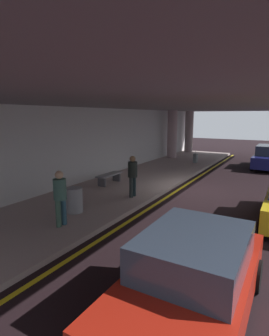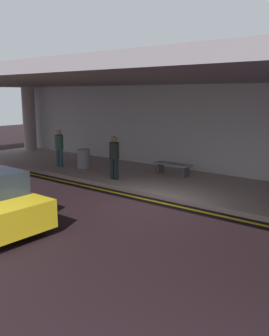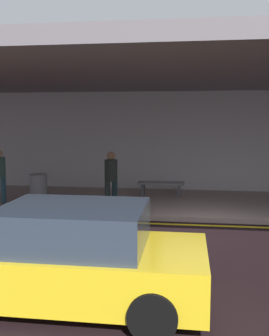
# 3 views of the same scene
# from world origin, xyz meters

# --- Properties ---
(ground_plane) EXTENTS (60.00, 60.00, 0.00)m
(ground_plane) POSITION_xyz_m (0.00, 0.00, 0.00)
(ground_plane) COLOR black
(sidewalk) EXTENTS (26.00, 4.20, 0.15)m
(sidewalk) POSITION_xyz_m (0.00, 3.10, 0.07)
(sidewalk) COLOR #A6928D
(sidewalk) RESTS_ON ground
(lane_stripe_yellow) EXTENTS (26.00, 0.14, 0.01)m
(lane_stripe_yellow) POSITION_xyz_m (0.00, 0.72, 0.00)
(lane_stripe_yellow) COLOR yellow
(lane_stripe_yellow) RESTS_ON ground
(support_column_far_left) EXTENTS (0.74, 0.74, 3.65)m
(support_column_far_left) POSITION_xyz_m (-12.00, 4.50, 1.97)
(support_column_far_left) COLOR #A99592
(support_column_far_left) RESTS_ON sidewalk
(ceiling_overhang) EXTENTS (28.00, 13.20, 0.30)m
(ceiling_overhang) POSITION_xyz_m (0.00, 2.60, 3.95)
(ceiling_overhang) COLOR slate
(ceiling_overhang) RESTS_ON support_column_far_left
(terminal_back_wall) EXTENTS (26.00, 0.30, 3.80)m
(terminal_back_wall) POSITION_xyz_m (0.00, 5.35, 1.90)
(terminal_back_wall) COLOR #BCBABA
(terminal_back_wall) RESTS_ON ground
(traveler_with_luggage) EXTENTS (0.38, 0.38, 1.68)m
(traveler_with_luggage) POSITION_xyz_m (-2.80, 1.77, 1.11)
(traveler_with_luggage) COLOR #1F2929
(traveler_with_luggage) RESTS_ON sidewalk
(person_waiting_for_ride) EXTENTS (0.38, 0.38, 1.68)m
(person_waiting_for_ride) POSITION_xyz_m (-6.45, 2.11, 1.11)
(person_waiting_for_ride) COLOR #365545
(person_waiting_for_ride) RESTS_ON sidewalk
(bench_metal) EXTENTS (1.60, 0.50, 0.48)m
(bench_metal) POSITION_xyz_m (-1.47, 3.84, 0.50)
(bench_metal) COLOR slate
(bench_metal) RESTS_ON sidewalk
(trash_bin_steel) EXTENTS (0.56, 0.56, 0.85)m
(trash_bin_steel) POSITION_xyz_m (-5.35, 2.57, 0.57)
(trash_bin_steel) COLOR gray
(trash_bin_steel) RESTS_ON sidewalk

